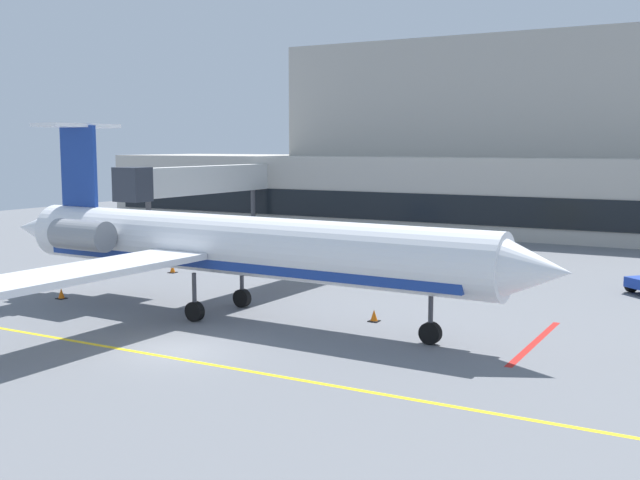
# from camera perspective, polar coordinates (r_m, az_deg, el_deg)

# --- Properties ---
(ground) EXTENTS (120.00, 120.00, 0.11)m
(ground) POSITION_cam_1_polar(r_m,az_deg,el_deg) (30.51, -10.64, -8.20)
(ground) COLOR slate
(terminal_building) EXTENTS (67.52, 15.59, 17.82)m
(terminal_building) POSITION_cam_1_polar(r_m,az_deg,el_deg) (75.19, 9.93, 6.23)
(terminal_building) COLOR #B7B2A8
(terminal_building) RESTS_ON ground
(jet_bridge_east) EXTENTS (2.40, 18.94, 6.22)m
(jet_bridge_east) POSITION_cam_1_polar(r_m,az_deg,el_deg) (66.85, -9.22, 4.34)
(jet_bridge_east) COLOR silver
(jet_bridge_east) RESTS_ON ground
(regional_jet) EXTENTS (30.43, 24.43, 9.03)m
(regional_jet) POSITION_cam_1_polar(r_m,az_deg,el_deg) (35.70, -6.76, -0.38)
(regional_jet) COLOR white
(regional_jet) RESTS_ON ground
(pushback_tractor) EXTENTS (3.79, 3.31, 1.95)m
(pushback_tractor) POSITION_cam_1_polar(r_m,az_deg,el_deg) (58.28, -1.44, 0.15)
(pushback_tractor) COLOR #19389E
(pushback_tractor) RESTS_ON ground
(belt_loader) EXTENTS (3.37, 4.48, 2.28)m
(belt_loader) POSITION_cam_1_polar(r_m,az_deg,el_deg) (47.69, 9.28, -1.32)
(belt_loader) COLOR #E5B20C
(belt_loader) RESTS_ON ground
(safety_cone_alpha) EXTENTS (0.47, 0.47, 0.55)m
(safety_cone_alpha) POSITION_cam_1_polar(r_m,az_deg,el_deg) (48.70, -10.90, -2.12)
(safety_cone_alpha) COLOR orange
(safety_cone_alpha) RESTS_ON ground
(safety_cone_bravo) EXTENTS (0.47, 0.47, 0.55)m
(safety_cone_bravo) POSITION_cam_1_polar(r_m,az_deg,el_deg) (34.84, 4.04, -5.67)
(safety_cone_bravo) COLOR orange
(safety_cone_bravo) RESTS_ON ground
(safety_cone_charlie) EXTENTS (0.47, 0.47, 0.55)m
(safety_cone_charlie) POSITION_cam_1_polar(r_m,az_deg,el_deg) (42.01, -18.67, -3.83)
(safety_cone_charlie) COLOR orange
(safety_cone_charlie) RESTS_ON ground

